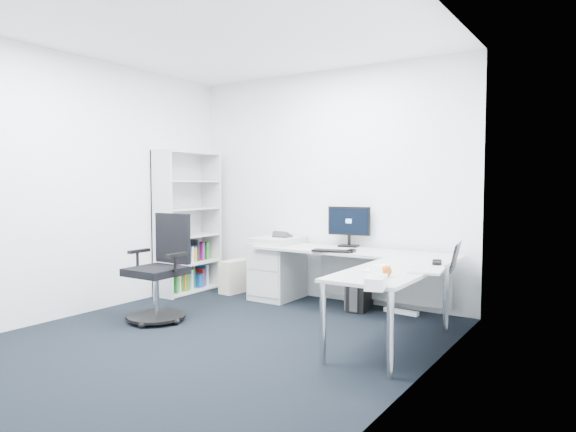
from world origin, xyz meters
The scene contains 21 objects.
ground centered at (0.00, 0.00, 0.00)m, with size 4.20×4.20×0.00m, color black.
ceiling centered at (0.00, 0.00, 2.70)m, with size 4.20×4.20×0.00m, color white.
wall_back centered at (0.00, 2.10, 1.35)m, with size 3.60×0.02×2.70m, color white.
wall_left centered at (-1.80, 0.00, 1.35)m, with size 0.02×4.20×2.70m, color white.
wall_right centered at (1.80, 0.00, 1.35)m, with size 0.02×4.20×2.70m, color white.
l_desk centered at (0.55, 1.40, 0.33)m, with size 2.26×1.26×0.66m, color #B4B6B6, non-canonical shape.
drawer_pedestal centered at (-0.47, 1.77, 0.37)m, with size 0.48×0.60×0.74m, color #B4B6B6.
bookshelf centered at (-1.62, 1.45, 0.89)m, with size 0.35×0.89×1.78m, color silver, non-canonical shape.
task_chair centered at (-0.91, 0.26, 0.53)m, with size 0.60×0.60×1.07m, color black, non-canonical shape.
black_pc_tower centered at (0.59, 1.81, 0.21)m, with size 0.19×0.44×0.43m, color black.
beige_pc_tower centered at (-1.11, 1.77, 0.20)m, with size 0.19×0.43×0.41m, color beige.
power_strip centered at (1.04, 1.87, 0.02)m, with size 0.38×0.07×0.04m, color white.
monitor centered at (0.37, 1.97, 0.89)m, with size 0.49×0.16×0.47m, color black, non-canonical shape.
black_keyboard centered at (0.43, 1.48, 0.67)m, with size 0.42×0.15×0.02m, color black.
mouse centered at (0.62, 1.55, 0.68)m, with size 0.06×0.10×0.03m, color black.
desk_phone centered at (-0.44, 1.84, 0.73)m, with size 0.20×0.20×0.14m, color #2F2F32, non-canonical shape.
laptop centered at (1.65, 0.84, 0.79)m, with size 0.37×0.36×0.26m, color silver, non-canonical shape.
white_keyboard centered at (1.25, 0.72, 0.67)m, with size 0.12×0.42×0.01m, color white.
headphones centered at (1.59, 1.28, 0.68)m, with size 0.12×0.19×0.05m, color black, non-canonical shape.
orange_fruit centered at (1.46, 0.43, 0.70)m, with size 0.09×0.09×0.09m, color #D65913.
tissue_box centered at (1.57, -0.03, 0.70)m, with size 0.13×0.24×0.08m, color white.
Camera 1 is at (2.96, -3.26, 1.37)m, focal length 32.00 mm.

